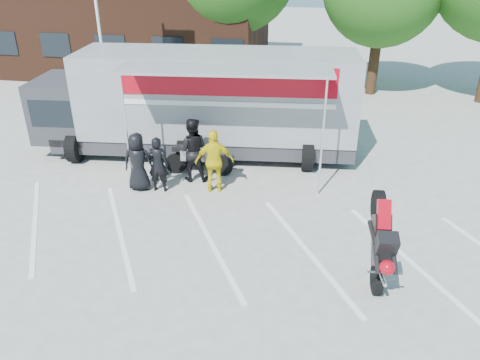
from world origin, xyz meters
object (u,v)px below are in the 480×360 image
(spectator_leather_c, at_px, (192,150))
(spectator_hivis, at_px, (214,161))
(transporter_truck, at_px, (205,153))
(spectator_leather_a, at_px, (138,162))
(stunt_bike_rider, at_px, (370,271))
(spectator_leather_b, at_px, (158,164))
(parked_motorcycle, at_px, (199,174))

(spectator_leather_c, bearing_deg, spectator_hivis, 135.08)
(transporter_truck, bearing_deg, spectator_leather_c, -91.05)
(transporter_truck, distance_m, spectator_hivis, 3.03)
(spectator_leather_a, xyz_separation_m, spectator_hivis, (2.25, 0.29, 0.07))
(spectator_leather_a, relative_size, spectator_leather_c, 0.89)
(transporter_truck, height_order, stunt_bike_rider, transporter_truck)
(transporter_truck, bearing_deg, spectator_hivis, -75.04)
(transporter_truck, bearing_deg, spectator_leather_b, -107.53)
(transporter_truck, height_order, parked_motorcycle, transporter_truck)
(spectator_leather_c, height_order, spectator_hivis, spectator_leather_c)
(stunt_bike_rider, height_order, spectator_leather_b, spectator_leather_b)
(stunt_bike_rider, bearing_deg, spectator_leather_a, 151.44)
(transporter_truck, xyz_separation_m, stunt_bike_rider, (5.32, -5.86, 0.00))
(stunt_bike_rider, height_order, spectator_hivis, spectator_hivis)
(stunt_bike_rider, height_order, spectator_leather_a, spectator_leather_a)
(spectator_leather_b, bearing_deg, parked_motorcycle, -127.54)
(spectator_leather_a, height_order, spectator_leather_b, spectator_leather_a)
(parked_motorcycle, height_order, spectator_hivis, spectator_hivis)
(stunt_bike_rider, xyz_separation_m, spectator_leather_a, (-6.57, 2.87, 0.89))
(transporter_truck, xyz_separation_m, parked_motorcycle, (0.24, -1.68, 0.00))
(spectator_leather_c, bearing_deg, parked_motorcycle, -110.54)
(spectator_leather_a, xyz_separation_m, spectator_leather_b, (0.61, 0.01, -0.04))
(parked_motorcycle, bearing_deg, spectator_leather_c, 164.29)
(transporter_truck, distance_m, spectator_leather_c, 2.32)
(transporter_truck, distance_m, spectator_leather_b, 3.16)
(transporter_truck, bearing_deg, spectator_leather_a, -118.10)
(spectator_leather_a, distance_m, spectator_hivis, 2.27)
(spectator_leather_a, height_order, spectator_hivis, spectator_hivis)
(spectator_leather_b, bearing_deg, spectator_leather_a, -1.93)
(parked_motorcycle, bearing_deg, transporter_truck, 3.95)
(spectator_leather_b, bearing_deg, transporter_truck, -105.35)
(stunt_bike_rider, xyz_separation_m, spectator_leather_c, (-5.16, 3.77, 1.00))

